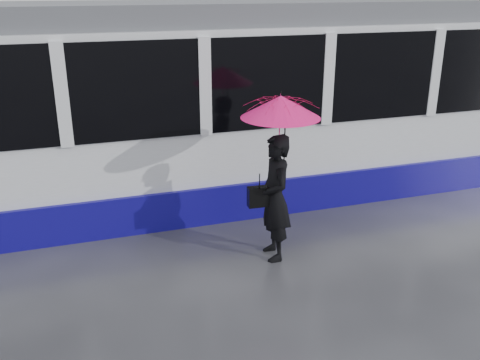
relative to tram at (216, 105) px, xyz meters
name	(u,v)px	position (x,y,z in m)	size (l,w,h in m)	color
ground	(203,265)	(-0.92, -2.50, -1.64)	(90.00, 90.00, 0.00)	#27272B
rails	(168,199)	(-0.92, 0.00, -1.63)	(34.00, 1.51, 0.02)	#3F3D38
tram	(216,105)	(0.00, 0.00, 0.00)	(26.00, 2.56, 3.35)	white
woman	(275,198)	(0.10, -2.55, -0.75)	(0.65, 0.42, 1.77)	black
umbrella	(280,122)	(0.15, -2.55, 0.31)	(1.11, 1.11, 1.20)	#F11481
handbag	(259,196)	(-0.12, -2.53, -0.71)	(0.32, 0.16, 0.45)	black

